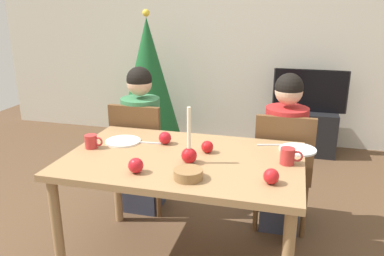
{
  "coord_description": "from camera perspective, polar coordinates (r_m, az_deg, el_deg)",
  "views": [
    {
      "loc": [
        0.61,
        -2.07,
        1.62
      ],
      "look_at": [
        0.0,
        0.2,
        0.87
      ],
      "focal_mm": 36.52,
      "sensor_mm": 36.0,
      "label": 1
    }
  ],
  "objects": [
    {
      "name": "fork_left",
      "position": [
        2.57,
        -6.49,
        -2.15
      ],
      "size": [
        0.18,
        0.03,
        0.01
      ],
      "primitive_type": "cube",
      "rotation": [
        0.0,
        0.0,
        0.09
      ],
      "color": "silver",
      "rests_on": "dining_table"
    },
    {
      "name": "tv_stand",
      "position": [
        4.59,
        16.32,
        -0.51
      ],
      "size": [
        0.64,
        0.4,
        0.48
      ],
      "primitive_type": "cube",
      "color": "black",
      "rests_on": "ground"
    },
    {
      "name": "tv",
      "position": [
        4.47,
        16.84,
        5.23
      ],
      "size": [
        0.79,
        0.05,
        0.46
      ],
      "color": "black",
      "rests_on": "tv_stand"
    },
    {
      "name": "chair_left",
      "position": [
        3.11,
        -7.51,
        -3.29
      ],
      "size": [
        0.4,
        0.4,
        0.9
      ],
      "color": "brown",
      "rests_on": "ground"
    },
    {
      "name": "candle_centerpiece",
      "position": [
        2.22,
        -0.43,
        -3.5
      ],
      "size": [
        0.09,
        0.09,
        0.33
      ],
      "color": "red",
      "rests_on": "dining_table"
    },
    {
      "name": "plate_right",
      "position": [
        2.51,
        15.17,
        -3.05
      ],
      "size": [
        0.23,
        0.23,
        0.01
      ],
      "primitive_type": "cylinder",
      "color": "silver",
      "rests_on": "dining_table"
    },
    {
      "name": "plate_left",
      "position": [
        2.61,
        -10.04,
        -1.91
      ],
      "size": [
        0.23,
        0.23,
        0.01
      ],
      "primitive_type": "cylinder",
      "color": "white",
      "rests_on": "dining_table"
    },
    {
      "name": "apple_near_candle",
      "position": [
        2.02,
        11.49,
        -6.92
      ],
      "size": [
        0.08,
        0.08,
        0.08
      ],
      "primitive_type": "sphere",
      "color": "red",
      "rests_on": "dining_table"
    },
    {
      "name": "fork_right",
      "position": [
        2.56,
        11.46,
        -2.43
      ],
      "size": [
        0.18,
        0.06,
        0.01
      ],
      "primitive_type": "cube",
      "rotation": [
        0.0,
        0.0,
        0.27
      ],
      "color": "silver",
      "rests_on": "dining_table"
    },
    {
      "name": "person_left_child",
      "position": [
        3.12,
        -7.33,
        -2.1
      ],
      "size": [
        0.3,
        0.3,
        1.17
      ],
      "color": "#33384C",
      "rests_on": "ground"
    },
    {
      "name": "person_right_child",
      "position": [
        2.91,
        13.27,
        -3.97
      ],
      "size": [
        0.3,
        0.3,
        1.17
      ],
      "color": "#33384C",
      "rests_on": "ground"
    },
    {
      "name": "chair_right",
      "position": [
        2.9,
        13.16,
        -5.26
      ],
      "size": [
        0.4,
        0.4,
        0.9
      ],
      "color": "brown",
      "rests_on": "ground"
    },
    {
      "name": "mug_right",
      "position": [
        2.28,
        13.86,
        -4.02
      ],
      "size": [
        0.13,
        0.08,
        0.09
      ],
      "color": "#B72D2D",
      "rests_on": "dining_table"
    },
    {
      "name": "apple_far_edge",
      "position": [
        2.13,
        -8.21,
        -5.44
      ],
      "size": [
        0.08,
        0.08,
        0.08
      ],
      "primitive_type": "sphere",
      "color": "red",
      "rests_on": "dining_table"
    },
    {
      "name": "apple_by_left_plate",
      "position": [
        2.53,
        -3.96,
        -1.45
      ],
      "size": [
        0.08,
        0.08,
        0.08
      ],
      "primitive_type": "sphere",
      "color": "red",
      "rests_on": "dining_table"
    },
    {
      "name": "christmas_tree",
      "position": [
        4.5,
        -6.41,
        7.27
      ],
      "size": [
        0.72,
        0.72,
        1.56
      ],
      "color": "brown",
      "rests_on": "ground"
    },
    {
      "name": "back_wall",
      "position": [
        4.72,
        7.76,
        13.71
      ],
      "size": [
        6.4,
        0.1,
        2.6
      ],
      "primitive_type": "cube",
      "color": "beige",
      "rests_on": "ground"
    },
    {
      "name": "dining_table",
      "position": [
        2.36,
        -1.26,
        -6.15
      ],
      "size": [
        1.4,
        0.9,
        0.75
      ],
      "color": "#99754C",
      "rests_on": "ground"
    },
    {
      "name": "bowl_walnuts",
      "position": [
        2.04,
        -0.56,
        -6.74
      ],
      "size": [
        0.15,
        0.15,
        0.05
      ],
      "primitive_type": "cylinder",
      "color": "olive",
      "rests_on": "dining_table"
    },
    {
      "name": "mug_left",
      "position": [
        2.54,
        -14.44,
        -1.91
      ],
      "size": [
        0.12,
        0.08,
        0.09
      ],
      "color": "#B72D2D",
      "rests_on": "dining_table"
    },
    {
      "name": "apple_by_right_mug",
      "position": [
        2.38,
        2.25,
        -2.76
      ],
      "size": [
        0.07,
        0.07,
        0.07
      ],
      "primitive_type": "sphere",
      "color": "red",
      "rests_on": "dining_table"
    }
  ]
}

